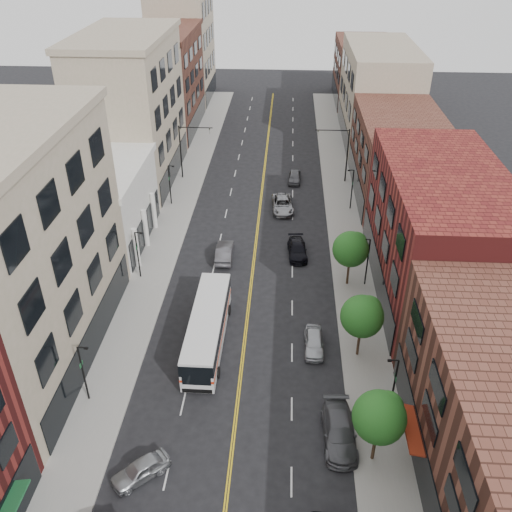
% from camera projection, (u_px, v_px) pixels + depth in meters
% --- Properties ---
extents(ground, '(220.00, 220.00, 0.00)m').
position_uv_depth(ground, '(225.00, 507.00, 32.85)').
color(ground, black).
rests_on(ground, ground).
extents(sidewalk_left, '(4.00, 110.00, 0.15)m').
position_uv_depth(sidewalk_left, '(172.00, 224.00, 62.85)').
color(sidewalk_left, gray).
rests_on(sidewalk_left, ground).
extents(sidewalk_right, '(4.00, 110.00, 0.15)m').
position_uv_depth(sidewalk_right, '(345.00, 229.00, 61.85)').
color(sidewalk_right, gray).
rests_on(sidewalk_right, ground).
extents(bldg_l_tanoffice, '(10.00, 22.00, 18.00)m').
position_uv_depth(bldg_l_tanoffice, '(11.00, 259.00, 39.86)').
color(bldg_l_tanoffice, gray).
rests_on(bldg_l_tanoffice, ground).
extents(bldg_l_white, '(10.00, 14.00, 8.00)m').
position_uv_depth(bldg_l_white, '(97.00, 208.00, 57.72)').
color(bldg_l_white, silver).
rests_on(bldg_l_white, ground).
extents(bldg_l_far_a, '(10.00, 20.00, 18.00)m').
position_uv_depth(bldg_l_far_a, '(131.00, 112.00, 69.40)').
color(bldg_l_far_a, gray).
rests_on(bldg_l_far_a, ground).
extents(bldg_l_far_b, '(10.00, 20.00, 15.00)m').
position_uv_depth(bldg_l_far_b, '(164.00, 83.00, 87.08)').
color(bldg_l_far_b, brown).
rests_on(bldg_l_far_b, ground).
extents(bldg_l_far_c, '(10.00, 16.00, 20.00)m').
position_uv_depth(bldg_l_far_c, '(182.00, 44.00, 100.93)').
color(bldg_l_far_c, gray).
rests_on(bldg_l_far_c, ground).
extents(bldg_r_mid, '(10.00, 22.00, 12.00)m').
position_uv_depth(bldg_r_mid, '(438.00, 233.00, 49.05)').
color(bldg_r_mid, '#5A1817').
rests_on(bldg_r_mid, ground).
extents(bldg_r_far_a, '(10.00, 20.00, 10.00)m').
position_uv_depth(bldg_r_far_a, '(399.00, 156.00, 67.31)').
color(bldg_r_far_a, brown).
rests_on(bldg_r_far_a, ground).
extents(bldg_r_far_b, '(10.00, 22.00, 14.00)m').
position_uv_depth(bldg_r_far_b, '(378.00, 93.00, 83.96)').
color(bldg_r_far_b, gray).
rests_on(bldg_r_far_b, ground).
extents(bldg_r_far_c, '(10.00, 18.00, 11.00)m').
position_uv_depth(bldg_r_far_c, '(363.00, 72.00, 101.64)').
color(bldg_r_far_c, brown).
rests_on(bldg_r_far_c, ground).
extents(tree_r_1, '(3.40, 3.40, 5.59)m').
position_uv_depth(tree_r_1, '(381.00, 415.00, 33.61)').
color(tree_r_1, black).
rests_on(tree_r_1, sidewalk_right).
extents(tree_r_2, '(3.40, 3.40, 5.59)m').
position_uv_depth(tree_r_2, '(363.00, 315.00, 42.05)').
color(tree_r_2, black).
rests_on(tree_r_2, sidewalk_right).
extents(tree_r_3, '(3.40, 3.40, 5.59)m').
position_uv_depth(tree_r_3, '(352.00, 248.00, 50.49)').
color(tree_r_3, black).
rests_on(tree_r_3, sidewalk_right).
extents(lamp_l_1, '(0.81, 0.55, 5.05)m').
position_uv_depth(lamp_l_1, '(83.00, 370.00, 38.56)').
color(lamp_l_1, black).
rests_on(lamp_l_1, sidewalk_left).
extents(lamp_l_2, '(0.81, 0.55, 5.05)m').
position_uv_depth(lamp_l_2, '(138.00, 252.00, 52.06)').
color(lamp_l_2, black).
rests_on(lamp_l_2, sidewalk_left).
extents(lamp_l_3, '(0.81, 0.55, 5.05)m').
position_uv_depth(lamp_l_3, '(170.00, 183.00, 65.57)').
color(lamp_l_3, black).
rests_on(lamp_l_3, sidewalk_left).
extents(lamp_r_1, '(0.81, 0.55, 5.05)m').
position_uv_depth(lamp_r_1, '(394.00, 384.00, 37.47)').
color(lamp_r_1, black).
rests_on(lamp_r_1, sidewalk_right).
extents(lamp_r_2, '(0.81, 0.55, 5.05)m').
position_uv_depth(lamp_r_2, '(367.00, 259.00, 50.97)').
color(lamp_r_2, black).
rests_on(lamp_r_2, sidewalk_right).
extents(lamp_r_3, '(0.81, 0.55, 5.05)m').
position_uv_depth(lamp_r_3, '(352.00, 187.00, 64.47)').
color(lamp_r_3, black).
rests_on(lamp_r_3, sidewalk_right).
extents(signal_mast_left, '(4.49, 0.18, 7.20)m').
position_uv_depth(signal_mast_left, '(186.00, 146.00, 71.39)').
color(signal_mast_left, black).
rests_on(signal_mast_left, sidewalk_left).
extents(signal_mast_right, '(4.49, 0.18, 7.20)m').
position_uv_depth(signal_mast_right, '(342.00, 149.00, 70.37)').
color(signal_mast_right, black).
rests_on(signal_mast_right, sidewalk_right).
extents(city_bus, '(2.93, 11.88, 3.05)m').
position_uv_depth(city_bus, '(208.00, 326.00, 44.56)').
color(city_bus, silver).
rests_on(city_bus, ground).
extents(car_angle_a, '(3.91, 3.68, 1.31)m').
position_uv_depth(car_angle_a, '(140.00, 470.00, 34.32)').
color(car_angle_a, '#9B9FA3').
rests_on(car_angle_a, ground).
extents(car_parked_mid, '(2.39, 5.49, 1.57)m').
position_uv_depth(car_parked_mid, '(339.00, 432.00, 36.69)').
color(car_parked_mid, '#4C4C51').
rests_on(car_parked_mid, ground).
extents(car_parked_far, '(1.65, 4.08, 1.39)m').
position_uv_depth(car_parked_far, '(314.00, 342.00, 44.53)').
color(car_parked_far, '#ADB0B5').
rests_on(car_parked_far, ground).
extents(car_lane_behind, '(1.83, 4.79, 1.56)m').
position_uv_depth(car_lane_behind, '(224.00, 252.00, 56.23)').
color(car_lane_behind, '#434247').
rests_on(car_lane_behind, ground).
extents(car_lane_a, '(2.28, 4.84, 1.36)m').
position_uv_depth(car_lane_a, '(297.00, 250.00, 56.84)').
color(car_lane_a, black).
rests_on(car_lane_a, ground).
extents(car_lane_b, '(2.96, 5.62, 1.51)m').
position_uv_depth(car_lane_b, '(283.00, 204.00, 65.56)').
color(car_lane_b, gray).
rests_on(car_lane_b, ground).
extents(car_lane_c, '(1.87, 4.19, 1.40)m').
position_uv_depth(car_lane_c, '(295.00, 177.00, 72.59)').
color(car_lane_c, '#4F4F54').
rests_on(car_lane_c, ground).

